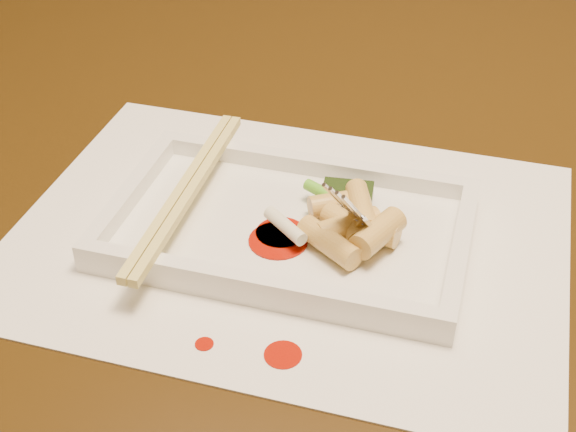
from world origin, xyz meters
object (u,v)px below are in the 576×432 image
(fork, at_px, (395,142))
(placemat, at_px, (288,236))
(plate_base, at_px, (288,231))
(table, at_px, (395,229))
(chopstick_a, at_px, (182,189))

(fork, bearing_deg, placemat, -165.58)
(plate_base, xyz_separation_m, fork, (0.07, 0.02, 0.08))
(fork, bearing_deg, table, 94.25)
(placemat, distance_m, chopstick_a, 0.09)
(table, height_order, chopstick_a, chopstick_a)
(plate_base, distance_m, chopstick_a, 0.08)
(table, distance_m, placemat, 0.20)
(placemat, xyz_separation_m, chopstick_a, (-0.08, 0.00, 0.03))
(table, xyz_separation_m, placemat, (-0.06, -0.16, 0.10))
(placemat, height_order, chopstick_a, chopstick_a)
(chopstick_a, bearing_deg, table, 48.87)
(plate_base, height_order, fork, fork)
(placemat, bearing_deg, table, 69.87)
(table, height_order, plate_base, plate_base)
(placemat, bearing_deg, fork, 14.42)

